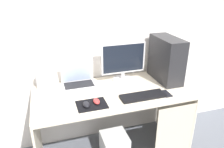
{
  "coord_description": "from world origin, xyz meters",
  "views": [
    {
      "loc": [
        -0.57,
        -1.79,
        1.76
      ],
      "look_at": [
        0.0,
        0.0,
        0.95
      ],
      "focal_mm": 35.14,
      "sensor_mm": 36.0,
      "label": 1
    }
  ],
  "objects_px": {
    "cell_phone": "(166,94)",
    "keyboard": "(143,96)",
    "pc_tower": "(166,59)",
    "subwoofer": "(114,146)",
    "mouse_left": "(96,101)",
    "monitor": "(123,62)",
    "speaker": "(41,81)",
    "mouse_right": "(86,104)",
    "laptop": "(79,81)"
  },
  "relations": [
    {
      "from": "keyboard",
      "to": "cell_phone",
      "type": "bearing_deg",
      "value": -3.2
    },
    {
      "from": "mouse_left",
      "to": "subwoofer",
      "type": "bearing_deg",
      "value": 31.25
    },
    {
      "from": "laptop",
      "to": "keyboard",
      "type": "height_order",
      "value": "laptop"
    },
    {
      "from": "mouse_left",
      "to": "mouse_right",
      "type": "xyz_separation_m",
      "value": [
        -0.09,
        -0.02,
        0.0
      ]
    },
    {
      "from": "mouse_left",
      "to": "keyboard",
      "type": "bearing_deg",
      "value": -2.65
    },
    {
      "from": "mouse_right",
      "to": "subwoofer",
      "type": "distance_m",
      "value": 0.74
    },
    {
      "from": "monitor",
      "to": "mouse_right",
      "type": "height_order",
      "value": "monitor"
    },
    {
      "from": "cell_phone",
      "to": "keyboard",
      "type": "bearing_deg",
      "value": 176.8
    },
    {
      "from": "laptop",
      "to": "subwoofer",
      "type": "xyz_separation_m",
      "value": [
        0.3,
        -0.28,
        -0.68
      ]
    },
    {
      "from": "laptop",
      "to": "cell_phone",
      "type": "relative_size",
      "value": 2.55
    },
    {
      "from": "subwoofer",
      "to": "cell_phone",
      "type": "bearing_deg",
      "value": -19.34
    },
    {
      "from": "cell_phone",
      "to": "pc_tower",
      "type": "bearing_deg",
      "value": 63.1
    },
    {
      "from": "monitor",
      "to": "subwoofer",
      "type": "xyz_separation_m",
      "value": [
        -0.18,
        -0.26,
        -0.84
      ]
    },
    {
      "from": "monitor",
      "to": "laptop",
      "type": "bearing_deg",
      "value": 177.43
    },
    {
      "from": "laptop",
      "to": "speaker",
      "type": "height_order",
      "value": "laptop"
    },
    {
      "from": "monitor",
      "to": "keyboard",
      "type": "xyz_separation_m",
      "value": [
        0.05,
        -0.4,
        -0.19
      ]
    },
    {
      "from": "cell_phone",
      "to": "subwoofer",
      "type": "bearing_deg",
      "value": 160.66
    },
    {
      "from": "laptop",
      "to": "keyboard",
      "type": "bearing_deg",
      "value": -39.32
    },
    {
      "from": "speaker",
      "to": "mouse_right",
      "type": "relative_size",
      "value": 1.72
    },
    {
      "from": "monitor",
      "to": "mouse_left",
      "type": "bearing_deg",
      "value": -135.2
    },
    {
      "from": "speaker",
      "to": "keyboard",
      "type": "height_order",
      "value": "speaker"
    },
    {
      "from": "monitor",
      "to": "mouse_left",
      "type": "height_order",
      "value": "monitor"
    },
    {
      "from": "mouse_left",
      "to": "subwoofer",
      "type": "height_order",
      "value": "mouse_left"
    },
    {
      "from": "speaker",
      "to": "subwoofer",
      "type": "relative_size",
      "value": 0.62
    },
    {
      "from": "laptop",
      "to": "speaker",
      "type": "distance_m",
      "value": 0.37
    },
    {
      "from": "pc_tower",
      "to": "subwoofer",
      "type": "distance_m",
      "value": 1.06
    },
    {
      "from": "speaker",
      "to": "cell_phone",
      "type": "relative_size",
      "value": 1.27
    },
    {
      "from": "mouse_right",
      "to": "cell_phone",
      "type": "relative_size",
      "value": 0.74
    },
    {
      "from": "pc_tower",
      "to": "monitor",
      "type": "relative_size",
      "value": 0.98
    },
    {
      "from": "laptop",
      "to": "pc_tower",
      "type": "bearing_deg",
      "value": -8.77
    },
    {
      "from": "pc_tower",
      "to": "mouse_left",
      "type": "bearing_deg",
      "value": -161.97
    },
    {
      "from": "pc_tower",
      "to": "speaker",
      "type": "xyz_separation_m",
      "value": [
        -1.27,
        0.17,
        -0.15
      ]
    },
    {
      "from": "keyboard",
      "to": "speaker",
      "type": "bearing_deg",
      "value": 152.88
    },
    {
      "from": "mouse_right",
      "to": "speaker",
      "type": "bearing_deg",
      "value": 127.85
    },
    {
      "from": "monitor",
      "to": "speaker",
      "type": "relative_size",
      "value": 2.84
    },
    {
      "from": "cell_phone",
      "to": "monitor",
      "type": "bearing_deg",
      "value": 123.75
    },
    {
      "from": "keyboard",
      "to": "cell_phone",
      "type": "distance_m",
      "value": 0.23
    },
    {
      "from": "mouse_right",
      "to": "monitor",
      "type": "bearing_deg",
      "value": 40.33
    },
    {
      "from": "laptop",
      "to": "mouse_right",
      "type": "relative_size",
      "value": 3.46
    },
    {
      "from": "keyboard",
      "to": "subwoofer",
      "type": "bearing_deg",
      "value": 146.62
    },
    {
      "from": "speaker",
      "to": "pc_tower",
      "type": "bearing_deg",
      "value": -7.47
    },
    {
      "from": "speaker",
      "to": "cell_phone",
      "type": "bearing_deg",
      "value": -22.63
    },
    {
      "from": "speaker",
      "to": "subwoofer",
      "type": "xyz_separation_m",
      "value": [
        0.66,
        -0.3,
        -0.71
      ]
    },
    {
      "from": "mouse_left",
      "to": "cell_phone",
      "type": "height_order",
      "value": "mouse_left"
    },
    {
      "from": "pc_tower",
      "to": "cell_phone",
      "type": "height_order",
      "value": "pc_tower"
    },
    {
      "from": "monitor",
      "to": "speaker",
      "type": "distance_m",
      "value": 0.85
    },
    {
      "from": "monitor",
      "to": "cell_phone",
      "type": "xyz_separation_m",
      "value": [
        0.28,
        -0.42,
        -0.2
      ]
    },
    {
      "from": "pc_tower",
      "to": "cell_phone",
      "type": "relative_size",
      "value": 3.54
    },
    {
      "from": "keyboard",
      "to": "mouse_left",
      "type": "distance_m",
      "value": 0.43
    },
    {
      "from": "laptop",
      "to": "mouse_left",
      "type": "bearing_deg",
      "value": -77.91
    }
  ]
}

